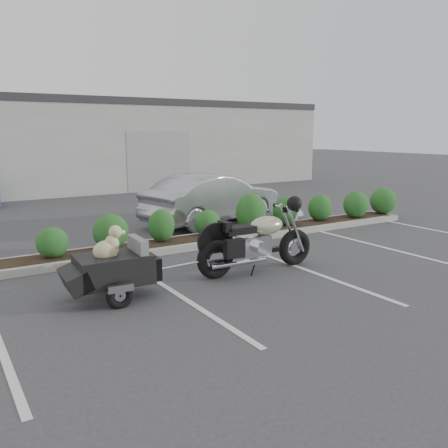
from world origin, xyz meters
TOP-DOWN VIEW (x-y plane):
  - ground at (0.00, 0.00)m, footprint 90.00×90.00m
  - planter_kerb at (1.00, 2.20)m, footprint 12.00×1.00m
  - building at (0.00, 17.00)m, footprint 26.00×10.00m
  - motorcycle at (0.35, -0.32)m, footprint 2.50×0.84m
  - pet_trailer at (-2.44, -0.29)m, footprint 2.00×1.11m
  - sedan at (2.15, 4.30)m, footprint 4.54×2.45m

SIDE VIEW (x-z plane):
  - ground at x=0.00m, z-range 0.00..0.00m
  - planter_kerb at x=1.00m, z-range 0.00..0.15m
  - pet_trailer at x=-2.44m, z-range -0.09..1.10m
  - motorcycle at x=0.35m, z-range -0.15..1.29m
  - sedan at x=2.15m, z-range 0.00..1.42m
  - building at x=0.00m, z-range 0.00..4.00m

